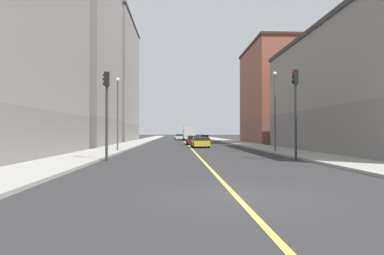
# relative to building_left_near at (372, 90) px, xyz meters

# --- Properties ---
(ground_plane) EXTENTS (400.00, 400.00, 0.00)m
(ground_plane) POSITION_rel_building_left_near_xyz_m (-15.66, -18.58, -5.50)
(ground_plane) COLOR #2C2C2D
(ground_plane) RESTS_ON ground
(sidewalk_left) EXTENTS (3.68, 168.00, 0.15)m
(sidewalk_left) POSITION_rel_building_left_near_xyz_m (-7.38, 30.42, -5.42)
(sidewalk_left) COLOR #9E9B93
(sidewalk_left) RESTS_ON ground
(sidewalk_right) EXTENTS (3.68, 168.00, 0.15)m
(sidewalk_right) POSITION_rel_building_left_near_xyz_m (-23.94, 30.42, -5.42)
(sidewalk_right) COLOR #9E9B93
(sidewalk_right) RESTS_ON ground
(lane_center_stripe) EXTENTS (0.16, 154.00, 0.01)m
(lane_center_stripe) POSITION_rel_building_left_near_xyz_m (-15.66, 30.42, -5.49)
(lane_center_stripe) COLOR #E5D14C
(lane_center_stripe) RESTS_ON ground
(building_left_near) EXTENTS (11.38, 25.11, 10.98)m
(building_left_near) POSITION_rel_building_left_near_xyz_m (0.00, 0.00, 0.00)
(building_left_near) COLOR slate
(building_left_near) RESTS_ON ground
(building_left_mid) EXTENTS (11.38, 15.84, 15.67)m
(building_left_mid) POSITION_rel_building_left_near_xyz_m (0.00, 24.13, 2.35)
(building_left_mid) COLOR brown
(building_left_mid) RESTS_ON ground
(building_right_midblock) EXTENTS (11.38, 16.64, 23.36)m
(building_right_midblock) POSITION_rel_building_left_near_xyz_m (-31.32, 15.49, 6.19)
(building_right_midblock) COLOR slate
(building_right_midblock) RESTS_ON ground
(building_right_distant) EXTENTS (11.38, 21.44, 23.72)m
(building_right_distant) POSITION_rel_building_left_near_xyz_m (-31.32, 37.35, 6.37)
(building_right_distant) COLOR slate
(building_right_distant) RESTS_ON ground
(traffic_light_left_near) EXTENTS (0.40, 0.32, 5.84)m
(traffic_light_left_near) POSITION_rel_building_left_near_xyz_m (-9.64, -7.32, -1.71)
(traffic_light_left_near) COLOR #2D2D2D
(traffic_light_left_near) RESTS_ON ground
(traffic_light_right_near) EXTENTS (0.40, 0.32, 5.59)m
(traffic_light_right_near) POSITION_rel_building_left_near_xyz_m (-21.71, -7.32, -1.85)
(traffic_light_right_near) COLOR #2D2D2D
(traffic_light_right_near) RESTS_ON ground
(street_lamp_left_near) EXTENTS (0.36, 0.36, 6.99)m
(street_lamp_left_near) POSITION_rel_building_left_near_xyz_m (-8.62, 0.36, -1.10)
(street_lamp_left_near) COLOR #4C4C51
(street_lamp_left_near) RESTS_ON ground
(street_lamp_right_near) EXTENTS (0.36, 0.36, 6.65)m
(street_lamp_right_near) POSITION_rel_building_left_near_xyz_m (-22.69, 2.27, -1.28)
(street_lamp_right_near) COLOR #4C4C51
(street_lamp_right_near) RESTS_ON ground
(car_white) EXTENTS (2.03, 4.26, 1.29)m
(car_white) POSITION_rel_building_left_near_xyz_m (-16.57, 50.13, -4.87)
(car_white) COLOR white
(car_white) RESTS_ON ground
(car_yellow) EXTENTS (2.00, 4.03, 1.22)m
(car_yellow) POSITION_rel_building_left_near_xyz_m (-14.49, 10.32, -4.89)
(car_yellow) COLOR gold
(car_yellow) RESTS_ON ground
(car_maroon) EXTENTS (2.05, 3.98, 1.29)m
(car_maroon) POSITION_rel_building_left_near_xyz_m (-14.84, 18.33, -4.87)
(car_maroon) COLOR maroon
(car_maroon) RESTS_ON ground
(car_orange) EXTENTS (1.90, 3.99, 1.26)m
(car_orange) POSITION_rel_building_left_near_xyz_m (-12.08, 33.42, -4.87)
(car_orange) COLOR orange
(car_orange) RESTS_ON ground
(car_silver) EXTENTS (1.90, 4.09, 1.24)m
(car_silver) POSITION_rel_building_left_near_xyz_m (-11.91, 44.65, -4.87)
(car_silver) COLOR silver
(car_silver) RESTS_ON ground
(box_truck) EXTENTS (2.38, 8.00, 2.94)m
(box_truck) POSITION_rel_building_left_near_xyz_m (-14.57, 41.12, -3.93)
(box_truck) COLOR navy
(box_truck) RESTS_ON ground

